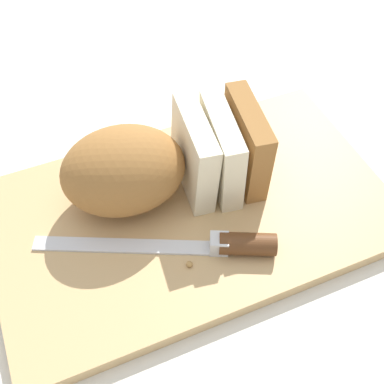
{
  "coord_description": "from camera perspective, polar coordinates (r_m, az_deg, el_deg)",
  "views": [
    {
      "loc": [
        -0.13,
        -0.32,
        0.48
      ],
      "look_at": [
        0.0,
        0.0,
        0.05
      ],
      "focal_mm": 46.69,
      "sensor_mm": 36.0,
      "label": 1
    }
  ],
  "objects": [
    {
      "name": "bread_knife",
      "position": [
        0.54,
        3.2,
        -5.99
      ],
      "size": [
        0.25,
        0.13,
        0.02
      ],
      "rotation": [
        0.0,
        0.0,
        2.72
      ],
      "color": "silver",
      "rests_on": "cutting_board"
    },
    {
      "name": "crumb_near_knife",
      "position": [
        0.62,
        5.09,
        2.81
      ],
      "size": [
        0.01,
        0.01,
        0.01
      ],
      "primitive_type": "sphere",
      "color": "tan",
      "rests_on": "cutting_board"
    },
    {
      "name": "ground_plane",
      "position": [
        0.6,
        0.0,
        -2.89
      ],
      "size": [
        3.0,
        3.0,
        0.0
      ],
      "primitive_type": "plane",
      "color": "silver"
    },
    {
      "name": "cutting_board",
      "position": [
        0.59,
        0.0,
        -2.38
      ],
      "size": [
        0.46,
        0.28,
        0.02
      ],
      "primitive_type": "cube",
      "rotation": [
        0.0,
        0.0,
        0.01
      ],
      "color": "tan",
      "rests_on": "ground_plane"
    },
    {
      "name": "crumb_near_loaf",
      "position": [
        0.53,
        -0.3,
        -8.24
      ],
      "size": [
        0.01,
        0.01,
        0.01
      ],
      "primitive_type": "sphere",
      "color": "tan",
      "rests_on": "cutting_board"
    },
    {
      "name": "bread_loaf",
      "position": [
        0.56,
        -3.92,
        3.35
      ],
      "size": [
        0.24,
        0.13,
        0.1
      ],
      "rotation": [
        0.0,
        0.0,
        -0.12
      ],
      "color": "#996633",
      "rests_on": "cutting_board"
    }
  ]
}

